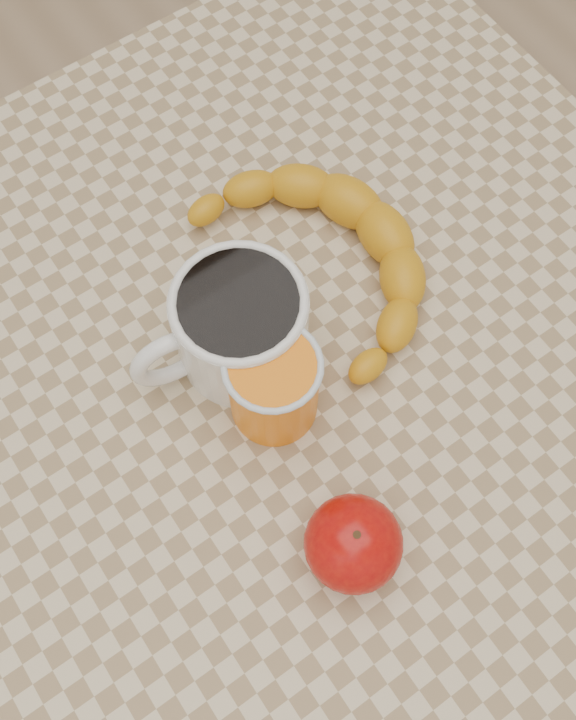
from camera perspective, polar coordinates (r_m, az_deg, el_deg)
ground at (r=1.40m, az=-0.00°, el=-12.44°), size 3.00×3.00×0.00m
table at (r=0.76m, az=-0.00°, el=-3.13°), size 0.80×0.80×0.75m
coffee_mug at (r=0.64m, az=-3.62°, el=2.45°), size 0.16×0.12×0.09m
orange_juice_glass at (r=0.62m, az=-1.05°, el=-1.82°), size 0.08×0.08×0.09m
apple at (r=0.61m, az=4.67°, el=-12.88°), size 0.08×0.08×0.07m
banana at (r=0.70m, az=2.60°, el=7.24°), size 0.21×0.29×0.04m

